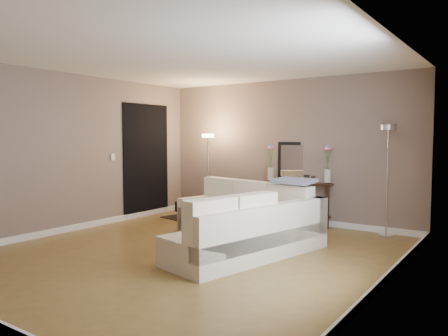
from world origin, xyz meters
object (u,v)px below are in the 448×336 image
Objects in this scene: floor_lamp_lit at (208,158)px; floor_lamp_unlit at (388,158)px; sectional_sofa at (244,223)px; console_table at (294,200)px.

floor_lamp_lit is 0.93× the size of floor_lamp_unlit.
console_table is (-0.07, 1.79, 0.11)m from sectional_sofa.
floor_lamp_unlit is (1.63, -0.10, 0.81)m from console_table.
sectional_sofa reaches higher than console_table.
console_table is at bearing 176.61° from floor_lamp_unlit.
sectional_sofa is 2.23× the size of console_table.
floor_lamp_lit is at bearing -176.06° from floor_lamp_unlit.
floor_lamp_lit is 3.31m from floor_lamp_unlit.
floor_lamp_unlit is (1.57, 1.70, 0.92)m from sectional_sofa.
sectional_sofa is at bearing -87.80° from console_table.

